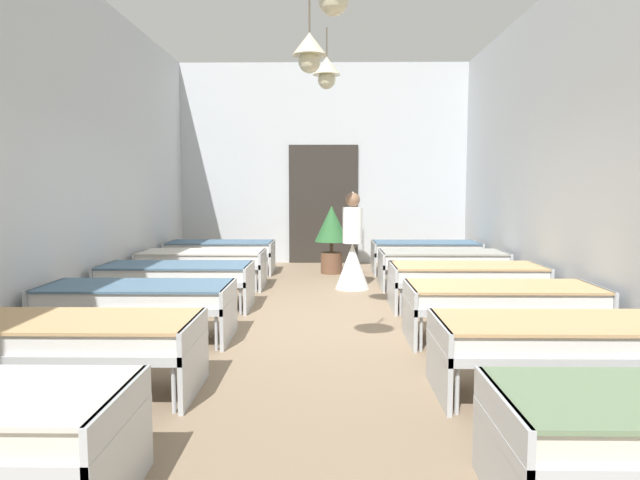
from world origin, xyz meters
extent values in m
cube|color=#8C755B|center=(0.00, 0.00, -0.05)|extent=(6.39, 11.02, 0.10)
cube|color=silver|center=(0.00, 5.31, 2.02)|extent=(6.19, 0.20, 4.03)
cube|color=silver|center=(-2.99, 0.00, 2.02)|extent=(0.20, 10.42, 4.03)
cube|color=silver|center=(2.99, 0.00, 2.02)|extent=(0.20, 10.42, 4.03)
cube|color=#2D2823|center=(0.00, 5.19, 1.20)|extent=(1.40, 0.06, 2.40)
sphere|color=beige|center=(0.14, -0.91, 3.29)|extent=(0.28, 0.28, 0.28)
cylinder|color=brown|center=(-0.14, 0.91, 3.76)|extent=(0.02, 0.02, 0.54)
cone|color=beige|center=(-0.14, 0.91, 3.34)|extent=(0.44, 0.44, 0.28)
sphere|color=beige|center=(-0.14, 0.91, 3.12)|extent=(0.28, 0.28, 0.28)
cylinder|color=brown|center=(0.07, 2.74, 3.82)|extent=(0.02, 0.02, 0.43)
cone|color=beige|center=(0.07, 2.74, 3.45)|extent=(0.44, 0.44, 0.28)
sphere|color=beige|center=(0.07, 2.74, 3.23)|extent=(0.28, 0.28, 0.28)
cylinder|color=#B7BCC1|center=(-0.97, -3.40, 0.17)|extent=(0.03, 0.03, 0.34)
cube|color=#B7BCC1|center=(-0.91, -3.76, 0.29)|extent=(0.04, 0.84, 0.57)
cylinder|color=#B7BCC1|center=(0.97, -3.40, 0.17)|extent=(0.03, 0.03, 0.34)
cube|color=#B7BCC1|center=(0.91, -3.76, 0.29)|extent=(0.04, 0.84, 0.57)
cylinder|color=#B7BCC1|center=(-0.97, -2.62, 0.17)|extent=(0.03, 0.03, 0.34)
cylinder|color=#B7BCC1|center=(-0.97, -1.90, 0.17)|extent=(0.03, 0.03, 0.34)
cube|color=#B7BCC1|center=(-1.84, -2.26, 0.38)|extent=(1.90, 0.84, 0.07)
cube|color=#B7BCC1|center=(-0.91, -2.26, 0.29)|extent=(0.04, 0.84, 0.57)
cube|color=white|center=(-1.84, -2.26, 0.48)|extent=(1.82, 0.78, 0.14)
cube|color=tan|center=(-1.84, -2.26, 0.56)|extent=(1.86, 0.82, 0.02)
cylinder|color=#B7BCC1|center=(0.97, -2.62, 0.17)|extent=(0.03, 0.03, 0.34)
cylinder|color=#B7BCC1|center=(0.97, -1.90, 0.17)|extent=(0.03, 0.03, 0.34)
cube|color=#B7BCC1|center=(1.84, -2.26, 0.38)|extent=(1.90, 0.84, 0.07)
cube|color=#B7BCC1|center=(0.91, -2.26, 0.29)|extent=(0.04, 0.84, 0.57)
cube|color=white|center=(1.84, -2.26, 0.48)|extent=(1.82, 0.78, 0.14)
cube|color=tan|center=(1.84, -2.26, 0.56)|extent=(1.86, 0.82, 0.02)
cylinder|color=#B7BCC1|center=(-2.71, -1.11, 0.17)|extent=(0.03, 0.03, 0.34)
cylinder|color=#B7BCC1|center=(-2.71, -0.39, 0.17)|extent=(0.03, 0.03, 0.34)
cylinder|color=#B7BCC1|center=(-0.97, -1.11, 0.17)|extent=(0.03, 0.03, 0.34)
cylinder|color=#B7BCC1|center=(-0.97, -0.39, 0.17)|extent=(0.03, 0.03, 0.34)
cube|color=#B7BCC1|center=(-1.84, -0.75, 0.38)|extent=(1.90, 0.84, 0.07)
cube|color=#B7BCC1|center=(-2.77, -0.75, 0.29)|extent=(0.04, 0.84, 0.57)
cube|color=#B7BCC1|center=(-0.91, -0.75, 0.29)|extent=(0.04, 0.84, 0.57)
cube|color=white|center=(-1.84, -0.75, 0.48)|extent=(1.82, 0.78, 0.14)
cube|color=slate|center=(-1.84, -0.75, 0.56)|extent=(1.86, 0.82, 0.02)
cylinder|color=#B7BCC1|center=(0.97, -1.11, 0.17)|extent=(0.03, 0.03, 0.34)
cylinder|color=#B7BCC1|center=(0.97, -0.39, 0.17)|extent=(0.03, 0.03, 0.34)
cylinder|color=#B7BCC1|center=(2.71, -1.11, 0.17)|extent=(0.03, 0.03, 0.34)
cylinder|color=#B7BCC1|center=(2.71, -0.39, 0.17)|extent=(0.03, 0.03, 0.34)
cube|color=#B7BCC1|center=(1.84, -0.75, 0.38)|extent=(1.90, 0.84, 0.07)
cube|color=#B7BCC1|center=(0.91, -0.75, 0.29)|extent=(0.04, 0.84, 0.57)
cube|color=#B7BCC1|center=(2.77, -0.75, 0.29)|extent=(0.04, 0.84, 0.57)
cube|color=white|center=(1.84, -0.75, 0.48)|extent=(1.82, 0.78, 0.14)
cube|color=tan|center=(1.84, -0.75, 0.56)|extent=(1.86, 0.82, 0.02)
cylinder|color=#B7BCC1|center=(-2.71, 0.39, 0.17)|extent=(0.03, 0.03, 0.34)
cylinder|color=#B7BCC1|center=(-2.71, 1.11, 0.17)|extent=(0.03, 0.03, 0.34)
cylinder|color=#B7BCC1|center=(-0.97, 0.39, 0.17)|extent=(0.03, 0.03, 0.34)
cylinder|color=#B7BCC1|center=(-0.97, 1.11, 0.17)|extent=(0.03, 0.03, 0.34)
cube|color=#B7BCC1|center=(-1.84, 0.75, 0.38)|extent=(1.90, 0.84, 0.07)
cube|color=#B7BCC1|center=(-2.77, 0.75, 0.29)|extent=(0.04, 0.84, 0.57)
cube|color=#B7BCC1|center=(-0.91, 0.75, 0.29)|extent=(0.04, 0.84, 0.57)
cube|color=white|center=(-1.84, 0.75, 0.48)|extent=(1.82, 0.78, 0.14)
cube|color=slate|center=(-1.84, 0.75, 0.56)|extent=(1.86, 0.82, 0.02)
cylinder|color=#B7BCC1|center=(0.97, 0.39, 0.17)|extent=(0.03, 0.03, 0.34)
cylinder|color=#B7BCC1|center=(0.97, 1.11, 0.17)|extent=(0.03, 0.03, 0.34)
cylinder|color=#B7BCC1|center=(2.71, 0.39, 0.17)|extent=(0.03, 0.03, 0.34)
cylinder|color=#B7BCC1|center=(2.71, 1.11, 0.17)|extent=(0.03, 0.03, 0.34)
cube|color=#B7BCC1|center=(1.84, 0.75, 0.38)|extent=(1.90, 0.84, 0.07)
cube|color=#B7BCC1|center=(0.91, 0.75, 0.29)|extent=(0.04, 0.84, 0.57)
cube|color=#B7BCC1|center=(2.77, 0.75, 0.29)|extent=(0.04, 0.84, 0.57)
cube|color=white|center=(1.84, 0.75, 0.48)|extent=(1.82, 0.78, 0.14)
cube|color=tan|center=(1.84, 0.75, 0.56)|extent=(1.86, 0.82, 0.02)
cylinder|color=#B7BCC1|center=(-2.71, 1.90, 0.17)|extent=(0.03, 0.03, 0.34)
cylinder|color=#B7BCC1|center=(-2.71, 2.62, 0.17)|extent=(0.03, 0.03, 0.34)
cylinder|color=#B7BCC1|center=(-0.97, 1.90, 0.17)|extent=(0.03, 0.03, 0.34)
cylinder|color=#B7BCC1|center=(-0.97, 2.62, 0.17)|extent=(0.03, 0.03, 0.34)
cube|color=#B7BCC1|center=(-1.84, 2.26, 0.38)|extent=(1.90, 0.84, 0.07)
cube|color=#B7BCC1|center=(-2.77, 2.26, 0.29)|extent=(0.04, 0.84, 0.57)
cube|color=#B7BCC1|center=(-0.91, 2.26, 0.29)|extent=(0.04, 0.84, 0.57)
cube|color=white|center=(-1.84, 2.26, 0.48)|extent=(1.82, 0.78, 0.14)
cube|color=beige|center=(-1.84, 2.26, 0.56)|extent=(1.86, 0.82, 0.02)
cylinder|color=#B7BCC1|center=(0.97, 1.90, 0.17)|extent=(0.03, 0.03, 0.34)
cylinder|color=#B7BCC1|center=(0.97, 2.62, 0.17)|extent=(0.03, 0.03, 0.34)
cylinder|color=#B7BCC1|center=(2.71, 1.90, 0.17)|extent=(0.03, 0.03, 0.34)
cylinder|color=#B7BCC1|center=(2.71, 2.62, 0.17)|extent=(0.03, 0.03, 0.34)
cube|color=#B7BCC1|center=(1.84, 2.26, 0.38)|extent=(1.90, 0.84, 0.07)
cube|color=#B7BCC1|center=(0.91, 2.26, 0.29)|extent=(0.04, 0.84, 0.57)
cube|color=#B7BCC1|center=(2.77, 2.26, 0.29)|extent=(0.04, 0.84, 0.57)
cube|color=white|center=(1.84, 2.26, 0.48)|extent=(1.82, 0.78, 0.14)
cube|color=#9E9E93|center=(1.84, 2.26, 0.56)|extent=(1.86, 0.82, 0.02)
cylinder|color=#B7BCC1|center=(-2.71, 3.40, 0.17)|extent=(0.03, 0.03, 0.34)
cylinder|color=#B7BCC1|center=(-2.71, 4.12, 0.17)|extent=(0.03, 0.03, 0.34)
cylinder|color=#B7BCC1|center=(-0.97, 3.40, 0.17)|extent=(0.03, 0.03, 0.34)
cylinder|color=#B7BCC1|center=(-0.97, 4.12, 0.17)|extent=(0.03, 0.03, 0.34)
cube|color=#B7BCC1|center=(-1.84, 3.76, 0.38)|extent=(1.90, 0.84, 0.07)
cube|color=#B7BCC1|center=(-2.77, 3.76, 0.29)|extent=(0.04, 0.84, 0.57)
cube|color=#B7BCC1|center=(-0.91, 3.76, 0.29)|extent=(0.04, 0.84, 0.57)
cube|color=white|center=(-1.84, 3.76, 0.48)|extent=(1.82, 0.78, 0.14)
cube|color=slate|center=(-1.84, 3.76, 0.56)|extent=(1.86, 0.82, 0.02)
cylinder|color=#B7BCC1|center=(0.97, 3.40, 0.17)|extent=(0.03, 0.03, 0.34)
cylinder|color=#B7BCC1|center=(0.97, 4.12, 0.17)|extent=(0.03, 0.03, 0.34)
cylinder|color=#B7BCC1|center=(2.71, 3.40, 0.17)|extent=(0.03, 0.03, 0.34)
cylinder|color=#B7BCC1|center=(2.71, 4.12, 0.17)|extent=(0.03, 0.03, 0.34)
cube|color=#B7BCC1|center=(1.84, 3.76, 0.38)|extent=(1.90, 0.84, 0.07)
cube|color=#B7BCC1|center=(0.91, 3.76, 0.29)|extent=(0.04, 0.84, 0.57)
cube|color=#B7BCC1|center=(2.77, 3.76, 0.29)|extent=(0.04, 0.84, 0.57)
cube|color=white|center=(1.84, 3.76, 0.48)|extent=(1.82, 0.78, 0.14)
cube|color=slate|center=(1.84, 3.76, 0.56)|extent=(1.86, 0.82, 0.02)
cone|color=white|center=(0.47, 2.22, 0.35)|extent=(0.52, 0.52, 0.70)
cylinder|color=white|center=(0.47, 2.22, 0.97)|extent=(0.30, 0.30, 0.55)
sphere|color=#846047|center=(0.47, 2.22, 1.36)|extent=(0.22, 0.22, 0.22)
cone|color=white|center=(0.47, 2.22, 1.44)|extent=(0.18, 0.18, 0.10)
cylinder|color=brown|center=(0.16, 3.75, 0.19)|extent=(0.38, 0.38, 0.38)
cylinder|color=brown|center=(0.16, 3.75, 0.48)|extent=(0.06, 0.06, 0.20)
cone|color=#2D6633|center=(0.16, 3.75, 0.90)|extent=(0.60, 0.60, 0.64)
camera|label=1|loc=(0.08, -6.40, 1.56)|focal=31.90mm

